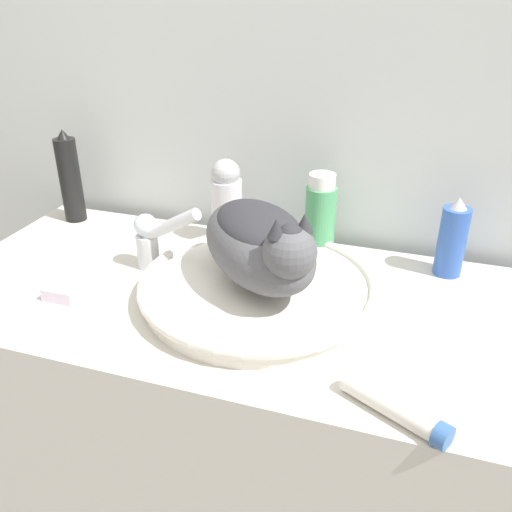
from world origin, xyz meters
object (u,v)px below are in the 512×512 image
object	(u,v)px
faucet	(153,237)
spray_bottle_trigger	(452,240)
hairspray_can_black	(70,179)
cream_tube	(396,409)
mouthwash_bottle	(320,217)
lotion_bottle_white	(227,202)
cat	(261,242)
soap_bar	(65,291)

from	to	relation	value
faucet	spray_bottle_trigger	distance (m)	0.57
hairspray_can_black	cream_tube	xyz separation A→B (m)	(0.79, -0.43, -0.09)
faucet	mouthwash_bottle	bearing A→B (deg)	38.93
mouthwash_bottle	lotion_bottle_white	xyz separation A→B (m)	(-0.20, 0.00, 0.01)
cat	hairspray_can_black	distance (m)	0.57
cat	faucet	bearing A→B (deg)	-143.62
hairspray_can_black	cat	bearing A→B (deg)	-21.42
soap_bar	lotion_bottle_white	bearing A→B (deg)	57.32
hairspray_can_black	soap_bar	world-z (taller)	hairspray_can_black
cream_tube	soap_bar	xyz separation A→B (m)	(-0.60, 0.12, -0.00)
spray_bottle_trigger	lotion_bottle_white	xyz separation A→B (m)	(-0.46, 0.00, 0.02)
mouthwash_bottle	cream_tube	world-z (taller)	mouthwash_bottle
cat	mouthwash_bottle	world-z (taller)	cat
mouthwash_bottle	hairspray_can_black	xyz separation A→B (m)	(-0.59, 0.00, 0.02)
spray_bottle_trigger	cream_tube	bearing A→B (deg)	-97.77
spray_bottle_trigger	lotion_bottle_white	bearing A→B (deg)	180.00
cream_tube	soap_bar	size ratio (longest dim) A/B	2.48
lotion_bottle_white	cream_tube	distance (m)	0.59
hairspray_can_black	spray_bottle_trigger	world-z (taller)	hairspray_can_black
mouthwash_bottle	soap_bar	xyz separation A→B (m)	(-0.40, -0.31, -0.07)
mouthwash_bottle	spray_bottle_trigger	world-z (taller)	mouthwash_bottle
faucet	cream_tube	distance (m)	0.56
spray_bottle_trigger	cream_tube	world-z (taller)	spray_bottle_trigger
faucet	mouthwash_bottle	xyz separation A→B (m)	(0.29, 0.16, 0.02)
mouthwash_bottle	cream_tube	distance (m)	0.48
cat	spray_bottle_trigger	xyz separation A→B (m)	(0.32, 0.21, -0.04)
faucet	cream_tube	xyz separation A→B (m)	(0.49, -0.27, -0.05)
spray_bottle_trigger	lotion_bottle_white	size ratio (longest dim) A/B	0.86
mouthwash_bottle	faucet	bearing A→B (deg)	-151.45
cat	mouthwash_bottle	size ratio (longest dim) A/B	1.96
lotion_bottle_white	mouthwash_bottle	bearing A→B (deg)	-0.00
cat	spray_bottle_trigger	bearing A→B (deg)	81.26
mouthwash_bottle	lotion_bottle_white	world-z (taller)	lotion_bottle_white
spray_bottle_trigger	soap_bar	xyz separation A→B (m)	(-0.66, -0.31, -0.06)
cream_tube	hairspray_can_black	bearing A→B (deg)	151.32
faucet	hairspray_can_black	world-z (taller)	hairspray_can_black
lotion_bottle_white	cream_tube	xyz separation A→B (m)	(0.40, -0.43, -0.08)
faucet	soap_bar	bearing A→B (deg)	-115.18
mouthwash_bottle	spray_bottle_trigger	xyz separation A→B (m)	(0.26, 0.00, -0.01)
lotion_bottle_white	soap_bar	size ratio (longest dim) A/B	2.99
spray_bottle_trigger	cream_tube	distance (m)	0.44
cream_tube	soap_bar	world-z (taller)	cream_tube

